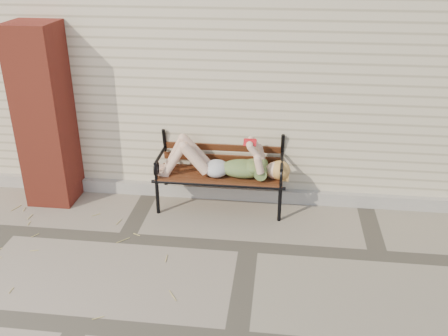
# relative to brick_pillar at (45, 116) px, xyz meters

# --- Properties ---
(ground) EXTENTS (80.00, 80.00, 0.00)m
(ground) POSITION_rel_brick_pillar_xyz_m (2.30, -0.75, -1.00)
(ground) COLOR #7B705E
(ground) RESTS_ON ground
(house_wall) EXTENTS (8.00, 4.00, 3.00)m
(house_wall) POSITION_rel_brick_pillar_xyz_m (2.30, 2.25, 0.50)
(house_wall) COLOR beige
(house_wall) RESTS_ON ground
(foundation_strip) EXTENTS (8.00, 0.10, 0.15)m
(foundation_strip) POSITION_rel_brick_pillar_xyz_m (2.30, 0.22, -0.93)
(foundation_strip) COLOR #AEA79D
(foundation_strip) RESTS_ON ground
(brick_pillar) EXTENTS (0.50, 0.50, 2.00)m
(brick_pillar) POSITION_rel_brick_pillar_xyz_m (0.00, 0.00, 0.00)
(brick_pillar) COLOR maroon
(brick_pillar) RESTS_ON ground
(garden_bench) EXTENTS (1.51, 0.60, 0.98)m
(garden_bench) POSITION_rel_brick_pillar_xyz_m (1.92, 0.09, -0.45)
(garden_bench) COLOR black
(garden_bench) RESTS_ON ground
(reading_woman) EXTENTS (1.42, 0.32, 0.45)m
(reading_woman) POSITION_rel_brick_pillar_xyz_m (1.93, -0.03, -0.42)
(reading_woman) COLOR #0A3C47
(reading_woman) RESTS_ON ground
(straw_scatter) EXTENTS (2.70, 1.64, 0.01)m
(straw_scatter) POSITION_rel_brick_pillar_xyz_m (0.46, -1.07, -0.99)
(straw_scatter) COLOR tan
(straw_scatter) RESTS_ON ground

